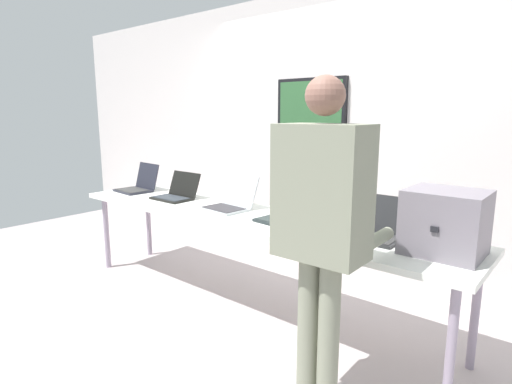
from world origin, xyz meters
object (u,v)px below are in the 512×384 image
object	(u,v)px
laptop_station_2	(231,202)
laptop_station_0	(139,185)
laptop_station_3	(288,213)
laptop_station_1	(177,193)
person	(322,216)
laptop_station_4	(375,228)
equipment_box	(445,222)
workbench	(244,220)

from	to	relation	value
laptop_station_2	laptop_station_0	bearing A→B (deg)	-179.23
laptop_station_3	laptop_station_1	bearing A→B (deg)	-179.88
person	laptop_station_3	bearing A→B (deg)	135.62
laptop_station_0	laptop_station_4	size ratio (longest dim) A/B	1.06
equipment_box	laptop_station_4	distance (m)	0.45
person	laptop_station_0	bearing A→B (deg)	165.24
workbench	laptop_station_0	world-z (taller)	laptop_station_0
laptop_station_3	laptop_station_2	bearing A→B (deg)	178.33
laptop_station_1	laptop_station_3	distance (m)	1.25
laptop_station_1	person	bearing A→B (deg)	-18.94
equipment_box	laptop_station_2	size ratio (longest dim) A/B	1.05
laptop_station_2	person	xyz separation A→B (m)	(1.27, -0.68, 0.22)
equipment_box	laptop_station_0	world-z (taller)	equipment_box
workbench	laptop_station_2	size ratio (longest dim) A/B	8.82
workbench	equipment_box	world-z (taller)	equipment_box
laptop_station_4	person	size ratio (longest dim) A/B	0.21
equipment_box	laptop_station_3	bearing A→B (deg)	179.19
person	laptop_station_4	bearing A→B (deg)	92.50
laptop_station_1	person	size ratio (longest dim) A/B	0.21
laptop_station_2	laptop_station_4	xyz separation A→B (m)	(1.23, 0.02, -0.00)
laptop_station_1	laptop_station_4	distance (m)	1.90
workbench	person	xyz separation A→B (m)	(1.07, -0.62, 0.32)
laptop_station_4	workbench	bearing A→B (deg)	-175.80
workbench	laptop_station_4	distance (m)	1.04
laptop_station_0	laptop_station_3	world-z (taller)	laptop_station_0
equipment_box	laptop_station_1	distance (m)	2.33
laptop_station_1	workbench	bearing A→B (deg)	-2.71
laptop_station_4	laptop_station_3	bearing A→B (deg)	-177.13
equipment_box	laptop_station_2	xyz separation A→B (m)	(-1.66, 0.03, -0.12)
workbench	person	distance (m)	1.27
laptop_station_3	laptop_station_4	xyz separation A→B (m)	(0.65, 0.03, 0.00)
laptop_station_0	workbench	bearing A→B (deg)	-1.71
laptop_station_2	person	bearing A→B (deg)	-28.32
laptop_station_0	laptop_station_2	bearing A→B (deg)	0.77
laptop_station_0	person	size ratio (longest dim) A/B	0.22
laptop_station_3	person	size ratio (longest dim) A/B	0.23
equipment_box	laptop_station_4	size ratio (longest dim) A/B	1.15
workbench	equipment_box	size ratio (longest dim) A/B	8.42
laptop_station_1	laptop_station_4	size ratio (longest dim) A/B	1.02
laptop_station_2	laptop_station_1	bearing A→B (deg)	-178.31
equipment_box	laptop_station_1	world-z (taller)	equipment_box
laptop_station_2	person	distance (m)	1.45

